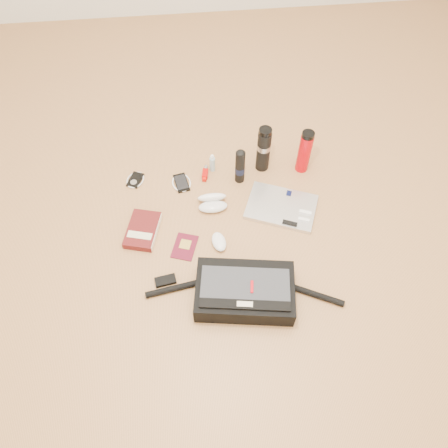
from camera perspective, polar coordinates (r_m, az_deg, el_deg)
The scene contains 14 objects.
ground at distance 2.06m, azimuth 0.89°, elevation -2.53°, with size 4.00×4.00×0.00m, color #AC7948.
messenger_bag at distance 1.88m, azimuth 2.65°, elevation -8.77°, with size 0.85×0.32×0.12m.
laptop at distance 2.18m, azimuth 7.52°, elevation 2.21°, with size 0.40×0.34×0.03m.
book at distance 2.11m, azimuth -10.55°, elevation -0.80°, with size 0.19×0.24×0.04m.
passport at distance 2.05m, azimuth -5.15°, elevation -2.95°, with size 0.14×0.17×0.01m.
mouse at distance 2.04m, azimuth -0.67°, elevation -2.33°, with size 0.08×0.12×0.04m.
sunglasses_case at distance 2.16m, azimuth -1.52°, elevation 2.88°, with size 0.15×0.12×0.08m.
ipod at distance 2.33m, azimuth -11.51°, elevation 5.65°, with size 0.12×0.12×0.01m.
phone at distance 2.28m, azimuth -5.58°, elevation 5.39°, with size 0.11×0.13×0.01m.
inhaler at distance 2.30m, azimuth -2.48°, elevation 6.63°, with size 0.04×0.10×0.03m.
spray_bottle at distance 2.30m, azimuth -1.53°, elevation 7.91°, with size 0.04×0.04×0.11m.
aerosol_can at distance 2.21m, azimuth 2.11°, elevation 7.54°, with size 0.06×0.06×0.21m.
thermos_black at distance 2.26m, azimuth 5.19°, elevation 9.72°, with size 0.08×0.08×0.27m.
thermos_red at distance 2.29m, azimuth 10.49°, elevation 9.27°, with size 0.08×0.08×0.26m.
Camera 1 is at (-0.15, -1.08, 1.75)m, focal length 35.00 mm.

